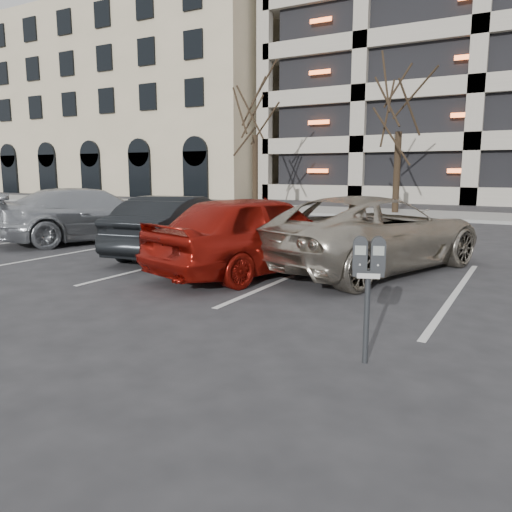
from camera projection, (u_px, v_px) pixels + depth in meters
name	position (u px, v px, depth m)	size (l,w,h in m)	color
ground	(316.00, 318.00, 6.53)	(140.00, 140.00, 0.00)	#28282B
sidewalk	(469.00, 217.00, 20.24)	(80.00, 4.00, 0.12)	gray
stall_lines	(294.00, 275.00, 9.18)	(16.90, 5.20, 0.00)	silver
office_building	(157.00, 107.00, 44.52)	(26.00, 16.20, 15.00)	tan
tree_a	(255.00, 89.00, 24.12)	(3.55, 3.55, 8.06)	black
tree_b	(401.00, 79.00, 20.75)	(3.46, 3.46, 7.86)	black
parking_meter	(368.00, 269.00, 4.85)	(0.34, 0.22, 1.25)	black
suv_silver	(371.00, 233.00, 9.65)	(3.97, 5.65, 1.44)	#B4AB9A
car_red	(258.00, 233.00, 9.33)	(1.78, 4.42, 1.50)	maroon
car_dark	(179.00, 226.00, 11.31)	(1.43, 4.09, 1.35)	black
car_silver	(92.00, 215.00, 13.54)	(2.03, 4.99, 1.45)	#ADB1B5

